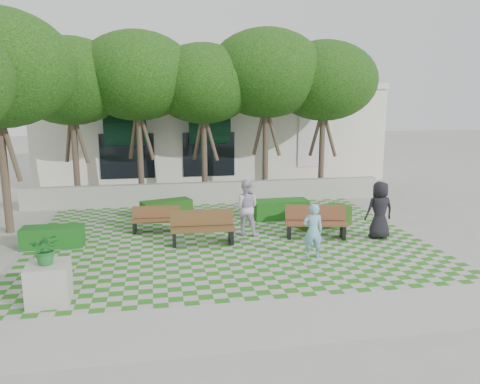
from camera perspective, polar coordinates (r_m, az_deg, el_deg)
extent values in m
plane|color=gray|center=(14.00, -0.91, -6.90)|extent=(90.00, 90.00, 0.00)
plane|color=#2B721E|center=(14.94, -1.55, -5.69)|extent=(12.00, 12.00, 0.00)
cube|color=#9E9B93|center=(9.74, 3.84, -15.47)|extent=(16.00, 2.00, 0.01)
cube|color=#9E9B93|center=(19.83, -3.88, -0.09)|extent=(15.00, 0.36, 0.90)
cube|color=brown|center=(15.08, 9.26, -3.79)|extent=(2.01, 0.99, 0.06)
cube|color=brown|center=(15.28, 9.17, -2.46)|extent=(1.92, 0.55, 0.49)
cube|color=black|center=(15.06, 5.98, -4.69)|extent=(0.22, 0.55, 0.47)
cube|color=black|center=(15.28, 12.44, -4.67)|extent=(0.22, 0.55, 0.47)
cube|color=#50361B|center=(14.28, -4.57, -4.53)|extent=(1.96, 0.66, 0.06)
cube|color=#50361B|center=(14.47, -4.66, -3.12)|extent=(1.95, 0.20, 0.49)
cube|color=black|center=(14.32, -8.01, -5.60)|extent=(0.13, 0.54, 0.48)
cube|color=black|center=(14.43, -1.11, -5.35)|extent=(0.13, 0.54, 0.48)
cube|color=brown|center=(15.81, -10.19, -3.43)|extent=(1.63, 0.62, 0.05)
cube|color=brown|center=(15.98, -10.15, -2.39)|extent=(1.60, 0.25, 0.40)
cube|color=black|center=(15.94, -12.71, -4.17)|extent=(0.13, 0.45, 0.39)
cube|color=black|center=(15.82, -7.60, -4.10)|extent=(0.13, 0.45, 0.39)
cube|color=#204612|center=(16.53, 10.09, -2.99)|extent=(2.07, 1.30, 0.68)
cube|color=#165015|center=(17.37, 4.97, -2.10)|extent=(2.01, 0.83, 0.70)
cube|color=#184512|center=(17.69, -8.95, -2.04)|extent=(1.98, 1.28, 0.64)
cube|color=#154F18|center=(15.17, -21.86, -5.08)|extent=(1.78, 0.73, 0.62)
cube|color=#9E9B93|center=(11.19, -22.27, -10.22)|extent=(0.92, 0.92, 0.88)
imported|color=#226D2B|center=(10.94, -22.58, -6.40)|extent=(0.64, 0.56, 0.69)
imported|color=#75B8D5|center=(13.16, 8.88, -4.72)|extent=(0.61, 0.44, 1.55)
imported|color=black|center=(15.42, 16.65, -2.12)|extent=(0.91, 0.61, 1.84)
imported|color=silver|center=(15.12, 0.69, -1.88)|extent=(1.05, 0.91, 1.85)
cylinder|color=#47382B|center=(21.13, -19.40, 3.77)|extent=(0.26, 0.26, 3.64)
ellipsoid|color=#1E4C11|center=(20.98, -20.00, 12.59)|extent=(4.80, 4.80, 3.60)
cylinder|color=#47382B|center=(20.87, -12.06, 4.31)|extent=(0.26, 0.26, 3.81)
ellipsoid|color=#1E4C11|center=(20.74, -12.46, 13.67)|extent=(5.00, 5.00, 3.75)
cylinder|color=#47382B|center=(20.99, -4.37, 4.26)|extent=(0.26, 0.26, 3.58)
ellipsoid|color=#1E4C11|center=(20.83, -4.50, 13.03)|extent=(4.60, 4.60, 3.45)
cylinder|color=#47382B|center=(21.44, 3.11, 4.88)|extent=(0.26, 0.26, 3.92)
ellipsoid|color=#1E4C11|center=(21.32, 3.22, 14.26)|extent=(5.20, 5.20, 3.90)
cylinder|color=#47382B|center=(22.24, 9.91, 4.67)|extent=(0.26, 0.26, 3.70)
ellipsoid|color=#1E4C11|center=(22.10, 10.22, 13.20)|extent=(4.80, 4.80, 3.60)
cylinder|color=#47382B|center=(17.00, -26.75, 1.75)|extent=(0.26, 0.26, 3.81)
cube|color=silver|center=(27.56, -3.78, 7.46)|extent=(18.00, 8.00, 5.00)
cube|color=white|center=(23.53, -2.70, 12.89)|extent=(18.00, 0.30, 0.30)
cube|color=black|center=(24.78, 8.97, 6.21)|extent=(1.40, 0.10, 2.40)
cylinder|color=#0E3421|center=(23.37, -13.74, 7.68)|extent=(3.00, 1.80, 1.80)
cube|color=black|center=(23.49, -13.58, 4.27)|extent=(2.60, 0.08, 2.20)
cylinder|color=#0E3421|center=(23.48, -3.87, 7.99)|extent=(3.00, 1.80, 1.80)
cube|color=black|center=(23.61, -3.82, 4.60)|extent=(2.60, 0.08, 2.20)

